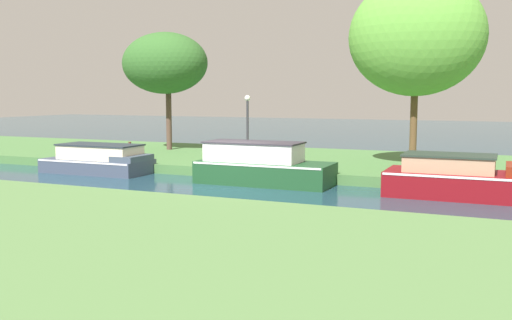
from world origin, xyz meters
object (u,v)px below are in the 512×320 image
at_px(maroon_barge, 454,178).
at_px(lamp_post, 247,122).
at_px(forest_cruiser, 261,166).
at_px(willow_tree_left, 165,63).
at_px(willow_tree_centre, 416,36).
at_px(slate_narrowboat, 99,160).
at_px(mooring_post_near, 130,152).

height_order(maroon_barge, lamp_post, lamp_post).
xyz_separation_m(forest_cruiser, willow_tree_left, (-8.36, 6.50, 4.34)).
bearing_deg(willow_tree_centre, slate_narrowboat, -161.32).
xyz_separation_m(forest_cruiser, mooring_post_near, (-6.90, 1.22, 0.15)).
distance_m(willow_tree_left, willow_tree_centre, 13.53).
height_order(slate_narrowboat, willow_tree_centre, willow_tree_centre).
relative_size(slate_narrowboat, willow_tree_centre, 0.61).
xyz_separation_m(willow_tree_left, lamp_post, (6.96, -4.67, -2.78)).
distance_m(maroon_barge, mooring_post_near, 13.91).
bearing_deg(lamp_post, slate_narrowboat, -163.61).
relative_size(slate_narrowboat, lamp_post, 1.61).
bearing_deg(forest_cruiser, slate_narrowboat, -180.00).
relative_size(forest_cruiser, willow_tree_centre, 0.67).
relative_size(willow_tree_left, mooring_post_near, 7.09).
distance_m(slate_narrowboat, forest_cruiser, 7.62).
xyz_separation_m(maroon_barge, lamp_post, (-8.37, 1.83, 1.63)).
xyz_separation_m(slate_narrowboat, willow_tree_centre, (12.58, 4.25, 5.16)).
height_order(willow_tree_centre, lamp_post, willow_tree_centre).
xyz_separation_m(forest_cruiser, lamp_post, (-1.41, 1.83, 1.57)).
bearing_deg(slate_narrowboat, willow_tree_centre, 18.68).
relative_size(slate_narrowboat, forest_cruiser, 0.92).
distance_m(forest_cruiser, mooring_post_near, 7.01).
xyz_separation_m(maroon_barge, willow_tree_left, (-15.32, 6.50, 4.41)).
xyz_separation_m(willow_tree_left, mooring_post_near, (1.46, -5.27, -4.19)).
bearing_deg(mooring_post_near, maroon_barge, -5.04).
xyz_separation_m(lamp_post, mooring_post_near, (-5.49, -0.60, -1.41)).
bearing_deg(maroon_barge, mooring_post_near, 174.96).
bearing_deg(slate_narrowboat, willow_tree_left, 96.55).
bearing_deg(mooring_post_near, lamp_post, 6.27).
relative_size(slate_narrowboat, willow_tree_left, 0.76).
xyz_separation_m(willow_tree_left, willow_tree_centre, (13.32, -2.24, 0.68)).
height_order(slate_narrowboat, forest_cruiser, forest_cruiser).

